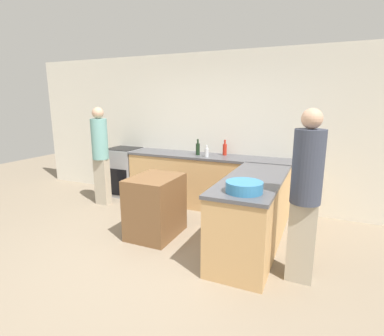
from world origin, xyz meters
The scene contains 12 objects.
ground_plane centered at (0.00, 0.00, 0.00)m, with size 14.00×14.00×0.00m, color gray.
wall_back centered at (0.00, 2.35, 1.35)m, with size 8.00×0.06×2.70m.
counter_back centered at (0.00, 2.03, 0.47)m, with size 2.90×0.62×0.94m.
counter_peninsula centered at (1.10, 0.81, 0.47)m, with size 0.69×1.87×0.94m.
range_oven centered at (-1.76, 2.03, 0.47)m, with size 0.62×0.60×0.95m.
island_table centered at (-0.22, 0.65, 0.43)m, with size 0.61×0.78×0.85m.
mixing_bowl centered at (1.14, 0.18, 1.00)m, with size 0.39×0.39×0.11m.
vinegar_bottle_clear centered at (0.06, 1.88, 1.02)m, with size 0.07×0.07×0.20m.
hot_sauce_bottle centered at (0.28, 2.17, 1.05)m, with size 0.07×0.07×0.27m.
wine_bottle_dark centered at (-0.15, 2.00, 1.05)m, with size 0.07×0.07×0.28m.
person_by_range centered at (-1.79, 1.39, 0.98)m, with size 0.28×0.28×1.76m.
person_at_peninsula centered at (1.73, 0.31, 0.99)m, with size 0.30×0.30×1.81m.
Camera 1 is at (1.86, -2.77, 1.87)m, focal length 28.00 mm.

